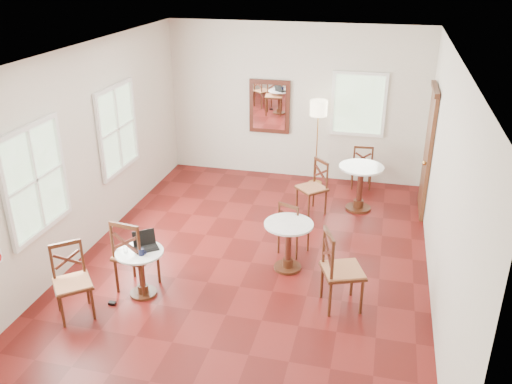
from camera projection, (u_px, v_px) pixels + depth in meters
ground at (251, 262)px, 7.86m from camera, size 7.00×7.00×0.00m
room_shell at (251, 133)px, 7.35m from camera, size 5.02×7.02×3.01m
cafe_table_near at (141, 268)px, 6.97m from camera, size 0.62×0.62×0.65m
cafe_table_mid at (288, 241)px, 7.54m from camera, size 0.69×0.69×0.73m
cafe_table_back at (360, 183)px, 9.30m from camera, size 0.77×0.77×0.81m
chair_near_a at (135, 254)px, 7.05m from camera, size 0.55×0.55×1.06m
chair_near_b at (72, 282)px, 6.56m from camera, size 0.62×0.62×0.95m
chair_mid_a at (293, 227)px, 7.96m from camera, size 0.51×0.51×0.85m
chair_mid_b at (340, 270)px, 6.69m from camera, size 0.64×0.64×1.07m
chair_back_a at (362, 166)px, 10.23m from camera, size 0.44×0.44×0.88m
chair_back_b at (313, 187)px, 9.20m from camera, size 0.61×0.61×0.94m
floor_lamp at (318, 114)px, 9.98m from camera, size 0.32×0.32×1.66m
laptop at (145, 244)px, 6.95m from camera, size 0.38×0.37×0.21m
mouse at (138, 252)px, 6.83m from camera, size 0.09×0.06×0.03m
navy_mug at (141, 252)px, 6.77m from camera, size 0.11×0.07×0.09m
water_glass at (126, 249)px, 6.82m from camera, size 0.06×0.06×0.09m
power_adapter at (112, 303)px, 6.92m from camera, size 0.09×0.06×0.04m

